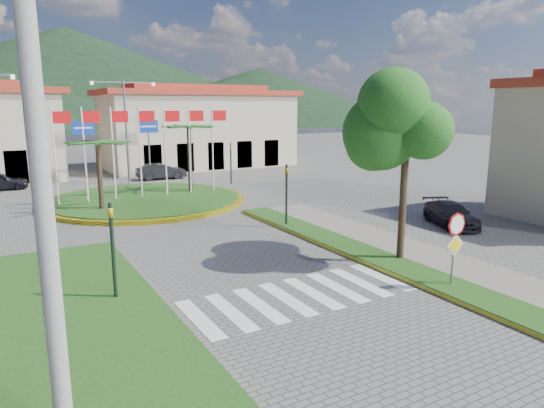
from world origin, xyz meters
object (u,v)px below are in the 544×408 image
utility_pole (44,207)px  car_dark_b (161,171)px  car_side_right (451,214)px  stop_sign (455,238)px  deciduous_tree (407,130)px  roundabout_island (145,199)px

utility_pole → car_dark_b: bearing=69.8°
car_side_right → stop_sign: bearing=-115.6°
deciduous_tree → car_dark_b: (-1.57, 26.04, -4.51)m
stop_sign → car_side_right: 9.41m
stop_sign → deciduous_tree: (0.60, 3.04, 3.38)m
deciduous_tree → utility_pole: size_ratio=0.76×
deciduous_tree → car_side_right: (6.50, 3.03, -4.59)m
roundabout_island → stop_sign: roundabout_island is taller
roundabout_island → car_side_right: bearing=-49.4°
car_dark_b → deciduous_tree: bearing=-173.2°
deciduous_tree → car_side_right: size_ratio=1.67×
stop_sign → deciduous_tree: deciduous_tree is taller
roundabout_island → car_side_right: roundabout_island is taller
roundabout_island → deciduous_tree: size_ratio=1.87×
deciduous_tree → utility_pole: utility_pole is taller
utility_pole → car_side_right: utility_pole is taller
car_side_right → deciduous_tree: bearing=-131.1°
stop_sign → car_side_right: size_ratio=0.65×
car_dark_b → roundabout_island: bearing=159.9°
roundabout_island → car_dark_b: size_ratio=3.14×
roundabout_island → car_side_right: 18.42m
stop_sign → car_dark_b: bearing=91.9°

